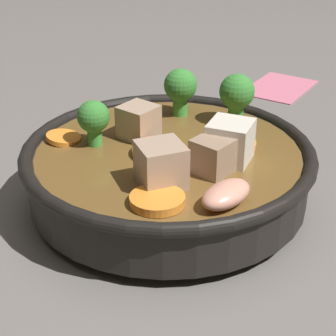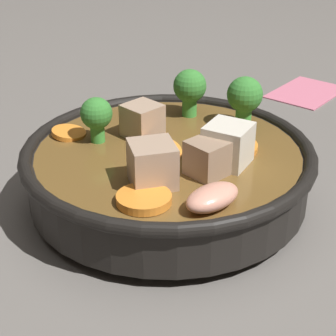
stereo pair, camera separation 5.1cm
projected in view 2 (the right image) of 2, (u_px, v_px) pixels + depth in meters
name	position (u px, v px, depth m)	size (l,w,h in m)	color
ground_plane	(168.00, 202.00, 0.53)	(3.00, 3.00, 0.00)	slate
stirfry_bowl	(169.00, 165.00, 0.51)	(0.26, 0.26, 0.10)	black
napkin	(306.00, 92.00, 0.78)	(0.13, 0.10, 0.00)	#D16B84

